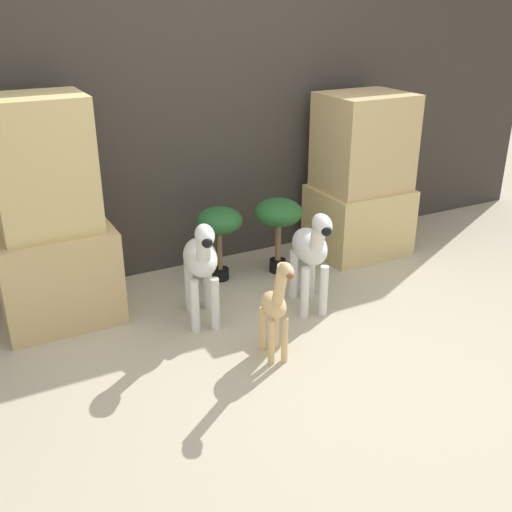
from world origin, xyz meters
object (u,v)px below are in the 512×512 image
giraffe_figurine (276,305)px  potted_palm_front (219,224)px  zebra_right (311,249)px  zebra_left (201,261)px  potted_palm_back (278,216)px

giraffe_figurine → potted_palm_front: (0.16, 1.08, 0.08)m
zebra_right → zebra_left: same height
zebra_right → zebra_left: bearing=166.7°
potted_palm_front → potted_palm_back: size_ratio=0.96×
potted_palm_front → potted_palm_back: 0.44m
potted_palm_back → zebra_right: bearing=-99.7°
zebra_right → potted_palm_back: bearing=80.3°
potted_palm_front → zebra_right: bearing=-63.9°
zebra_right → potted_palm_front: 0.74m
giraffe_figurine → potted_palm_front: bearing=81.6°
potted_palm_front → zebra_left: bearing=-124.7°
zebra_left → potted_palm_back: bearing=28.9°
zebra_right → giraffe_figurine: bearing=-139.8°
potted_palm_back → giraffe_figurine: bearing=-120.4°
zebra_left → potted_palm_front: 0.62m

